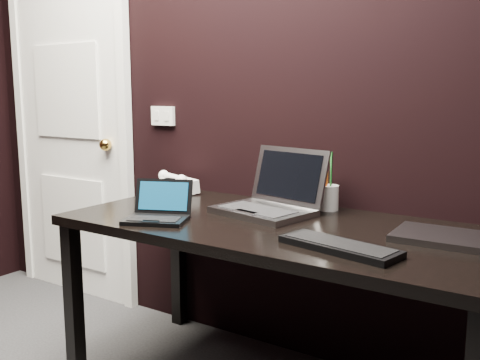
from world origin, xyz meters
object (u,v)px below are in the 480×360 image
Objects in this scene: silver_laptop at (270,201)px; closed_laptop at (445,237)px; desk at (277,242)px; desk_phone at (174,185)px; door at (71,126)px; pen_cup at (329,197)px; netbook at (158,213)px; ext_keyboard at (339,246)px; mobile_phone at (169,192)px.

closed_laptop is (0.72, -0.04, -0.04)m from silver_laptop.
desk is 6.73× the size of desk_phone.
desk_phone is at bearing -8.12° from door.
silver_laptop reaches higher than pen_cup.
door is 1.40m from netbook.
ext_keyboard is at bearing -36.99° from silver_laptop.
ext_keyboard is at bearing -16.35° from door.
silver_laptop is 0.63m from desk_phone.
netbook is 1.20× the size of desk_phone.
silver_laptop is (-0.11, 0.14, 0.13)m from desk.
pen_cup is at bearing 77.64° from desk.
ext_keyboard is 1.05m from mobile_phone.
desk_phone is at bearing 173.49° from closed_laptop.
ext_keyboard is 1.65× the size of pen_cup.
ext_keyboard is 4.04× the size of mobile_phone.
door reaches higher than desk_phone.
door reaches higher than desk.
netbook is at bearing -178.89° from ext_keyboard.
door is 6.22× the size of closed_laptop.
mobile_phone is at bearing -57.77° from desk_phone.
desk is at bearing -9.85° from mobile_phone.
pen_cup is (0.80, 0.08, 0.02)m from desk_phone.
desk_phone is at bearing 122.23° from mobile_phone.
door is 8.47× the size of desk_phone.
desk_phone reaches higher than ext_keyboard.
netbook is at bearing -55.60° from mobile_phone.
netbook reaches higher than desk.
pen_cup reaches higher than desk.
netbook is at bearing -25.97° from door.
mobile_phone is at bearing 124.40° from netbook.
desk_phone is (-0.62, 0.11, -0.01)m from silver_laptop.
ext_keyboard is (1.99, -0.59, -0.29)m from door.
desk is 4.94× the size of closed_laptop.
desk is 0.41m from ext_keyboard.
desk_phone reaches higher than mobile_phone.
netbook reaches higher than ext_keyboard.
door is at bearing 165.29° from mobile_phone.
closed_laptop is 1.26m from mobile_phone.
desk_phone is (-1.34, 0.15, 0.03)m from closed_laptop.
mobile_phone is (-0.23, 0.34, 0.01)m from netbook.
ext_keyboard reaches higher than desk.
door is 1.74m from pen_cup.
closed_laptop is at bearing 8.57° from desk.
door is 4.80× the size of silver_laptop.
ext_keyboard is (0.35, -0.21, 0.09)m from desk.
closed_laptop reaches higher than desk.
netbook is 0.41m from mobile_phone.
desk_phone is 0.16m from mobile_phone.
mobile_phone is at bearing -177.50° from silver_laptop.
door reaches higher than mobile_phone.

